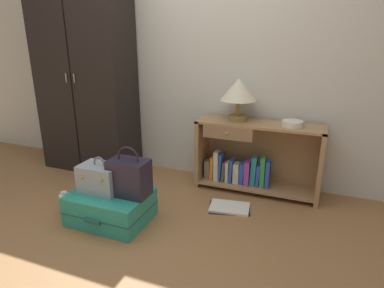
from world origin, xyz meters
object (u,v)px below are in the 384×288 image
handbag (129,177)px  open_book_on_floor (230,207)px  suitcase_large (111,207)px  bottle (65,204)px  bookshelf (252,158)px  table_lamp (238,91)px  wardrobe (86,75)px  train_case (101,178)px  bowl (292,124)px

handbag → open_book_on_floor: handbag is taller
suitcase_large → bottle: suitcase_large is taller
suitcase_large → bottle: bearing=-172.5°
bookshelf → table_lamp: bearing=179.6°
bookshelf → bottle: bookshelf is taller
wardrobe → handbag: (1.04, -0.89, -0.64)m
suitcase_large → train_case: size_ratio=1.93×
train_case → handbag: handbag is taller
train_case → open_book_on_floor: bearing=29.9°
handbag → table_lamp: bearing=57.6°
table_lamp → train_case: (-0.85, -0.98, -0.59)m
suitcase_large → open_book_on_floor: bearing=32.5°
open_book_on_floor → train_case: bearing=-150.1°
bowl → handbag: (-1.11, -0.91, -0.31)m
train_case → open_book_on_floor: 1.12m
wardrobe → bookshelf: size_ratio=1.78×
bowl → handbag: size_ratio=0.45×
suitcase_large → handbag: size_ratio=1.55×
bookshelf → bottle: size_ratio=5.68×
suitcase_large → open_book_on_floor: (0.85, 0.54, -0.11)m
handbag → bottle: (-0.59, -0.09, -0.30)m
wardrobe → bowl: 2.17m
table_lamp → train_case: table_lamp is taller
table_lamp → train_case: size_ratio=1.22×
table_lamp → suitcase_large: (-0.77, -0.99, -0.83)m
bottle → open_book_on_floor: bottle is taller
bottle → handbag: bearing=9.1°
train_case → open_book_on_floor: size_ratio=0.79×
wardrobe → train_case: 1.39m
wardrobe → bowl: bearing=0.7°
wardrobe → train_case: wardrobe is taller
train_case → open_book_on_floor: train_case is taller
train_case → suitcase_large: bearing=-5.5°
bowl → train_case: (-1.35, -0.94, -0.34)m
table_lamp → bottle: (-1.19, -1.05, -0.86)m
open_book_on_floor → table_lamp: bearing=99.4°
bottle → train_case: bearing=10.5°
bookshelf → table_lamp: table_lamp is taller
bowl → train_case: 1.69m
suitcase_large → handbag: (0.17, 0.04, 0.27)m
bookshelf → open_book_on_floor: size_ratio=2.85×
wardrobe → bottle: bearing=-65.1°
bookshelf → handbag: bookshelf is taller
suitcase_large → table_lamp: bearing=52.1°
wardrobe → handbag: size_ratio=5.16×
table_lamp → open_book_on_floor: table_lamp is taller
wardrobe → suitcase_large: bearing=-46.6°
bottle → wardrobe: bearing=114.9°
bowl → suitcase_large: bowl is taller
bookshelf → bowl: 0.51m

